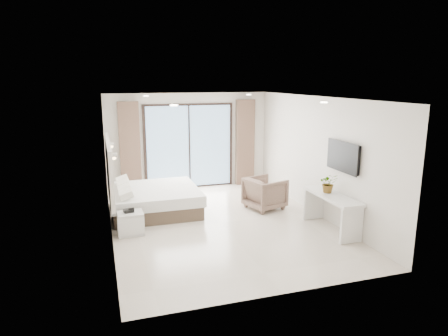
# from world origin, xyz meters

# --- Properties ---
(ground) EXTENTS (6.20, 6.20, 0.00)m
(ground) POSITION_xyz_m (0.00, 0.00, 0.00)
(ground) COLOR beige
(ground) RESTS_ON ground
(room_shell) EXTENTS (4.62, 6.22, 2.72)m
(room_shell) POSITION_xyz_m (-0.20, 0.85, 1.58)
(room_shell) COLOR silver
(room_shell) RESTS_ON ground
(bed) EXTENTS (2.03, 1.93, 0.70)m
(bed) POSITION_xyz_m (-1.30, 1.18, 0.30)
(bed) COLOR brown
(bed) RESTS_ON ground
(nightstand) EXTENTS (0.51, 0.43, 0.46)m
(nightstand) POSITION_xyz_m (-1.93, -0.07, 0.23)
(nightstand) COLOR silver
(nightstand) RESTS_ON ground
(phone) EXTENTS (0.22, 0.18, 0.06)m
(phone) POSITION_xyz_m (-1.95, -0.06, 0.49)
(phone) COLOR black
(phone) RESTS_ON nightstand
(console_desk) EXTENTS (0.49, 1.56, 0.77)m
(console_desk) POSITION_xyz_m (2.04, -1.10, 0.56)
(console_desk) COLOR silver
(console_desk) RESTS_ON ground
(plant) EXTENTS (0.48, 0.51, 0.31)m
(plant) POSITION_xyz_m (2.04, -0.94, 0.93)
(plant) COLOR #33662D
(plant) RESTS_ON console_desk
(armchair) EXTENTS (0.96, 1.00, 0.84)m
(armchair) POSITION_xyz_m (1.31, 0.64, 0.42)
(armchair) COLOR #826655
(armchair) RESTS_ON ground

